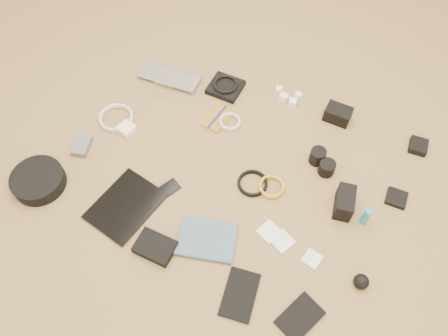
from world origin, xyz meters
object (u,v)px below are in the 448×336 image
at_px(tablet, 126,206).
at_px(paperback, 202,260).
at_px(phone, 166,190).
at_px(headphone_case, 38,180).
at_px(laptop, 166,83).
at_px(dslr_camera, 338,114).

bearing_deg(tablet, paperback, -0.58).
xyz_separation_m(phone, headphone_case, (-0.48, -0.20, 0.02)).
height_order(tablet, paperback, paperback).
bearing_deg(laptop, dslr_camera, 6.99).
height_order(laptop, headphone_case, headphone_case).
bearing_deg(dslr_camera, paperback, -104.26).
relative_size(phone, paperback, 0.51).
distance_m(laptop, paperback, 0.90).
relative_size(tablet, paperback, 1.28).
distance_m(dslr_camera, paperback, 0.89).
bearing_deg(headphone_case, phone, 22.90).
bearing_deg(headphone_case, paperback, 0.23).
distance_m(phone, paperback, 0.33).
bearing_deg(dslr_camera, phone, -126.34).
height_order(tablet, phone, tablet).
bearing_deg(phone, headphone_case, -132.37).
distance_m(laptop, headphone_case, 0.72).
height_order(phone, headphone_case, headphone_case).
relative_size(laptop, dslr_camera, 2.59).
bearing_deg(paperback, dslr_camera, -31.18).
xyz_separation_m(dslr_camera, headphone_case, (-0.98, -0.86, -0.00)).
distance_m(tablet, phone, 0.17).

